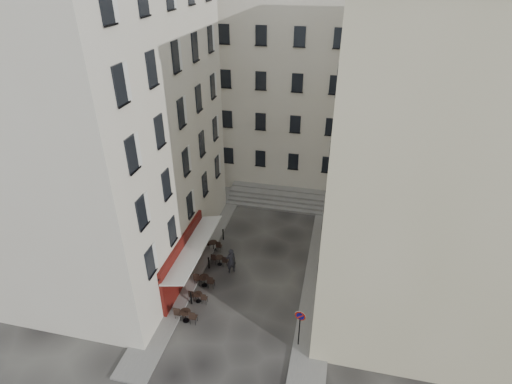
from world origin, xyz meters
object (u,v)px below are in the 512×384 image
(bistro_table_a, at_px, (186,315))
(pedestrian, at_px, (231,261))
(bistro_table_b, at_px, (198,296))
(no_parking_sign, at_px, (300,322))

(bistro_table_a, height_order, pedestrian, pedestrian)
(bistro_table_b, bearing_deg, pedestrian, 68.58)
(bistro_table_b, relative_size, pedestrian, 0.62)
(bistro_table_a, xyz_separation_m, pedestrian, (1.45, 4.89, 0.47))
(no_parking_sign, relative_size, bistro_table_b, 2.22)
(no_parking_sign, distance_m, pedestrian, 7.57)
(no_parking_sign, bearing_deg, pedestrian, 149.01)
(bistro_table_a, distance_m, pedestrian, 5.13)
(no_parking_sign, xyz_separation_m, bistro_table_b, (-6.67, 2.00, -1.46))
(bistro_table_b, bearing_deg, no_parking_sign, -16.71)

